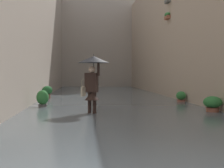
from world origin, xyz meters
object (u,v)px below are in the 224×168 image
at_px(person_wading, 93,73).
at_px(potted_plant_mid_right, 47,92).
at_px(potted_plant_far_right, 43,99).
at_px(potted_plant_near_left, 213,105).
at_px(potted_plant_mid_left, 181,98).

xyz_separation_m(person_wading, potted_plant_mid_right, (2.21, -6.70, -1.02)).
xyz_separation_m(potted_plant_far_right, potted_plant_near_left, (-6.08, 2.22, -0.06)).
bearing_deg(potted_plant_near_left, potted_plant_mid_left, -90.63).
xyz_separation_m(person_wading, potted_plant_near_left, (-4.15, -0.13, -1.11)).
height_order(potted_plant_far_right, potted_plant_near_left, potted_plant_far_right).
bearing_deg(person_wading, potted_plant_mid_right, -71.72).
distance_m(potted_plant_mid_left, potted_plant_near_left, 4.02).
bearing_deg(potted_plant_mid_left, person_wading, 44.70).
height_order(person_wading, potted_plant_near_left, person_wading).
bearing_deg(potted_plant_near_left, person_wading, 1.74).
bearing_deg(potted_plant_far_right, potted_plant_mid_left, -163.57).
distance_m(person_wading, potted_plant_mid_right, 7.13).
relative_size(person_wading, potted_plant_mid_left, 3.27).
relative_size(potted_plant_mid_left, potted_plant_far_right, 0.79).
bearing_deg(potted_plant_far_right, potted_plant_near_left, 159.97).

